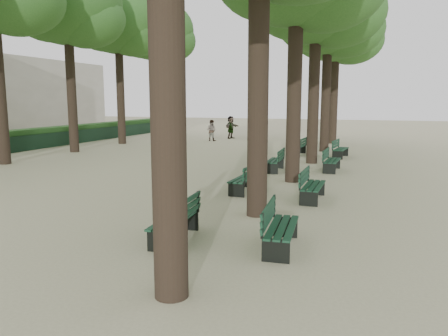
% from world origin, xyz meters
% --- Properties ---
extents(ground, '(120.00, 120.00, 0.00)m').
position_xyz_m(ground, '(0.00, 0.00, 0.00)').
color(ground, '#B2AD87').
rests_on(ground, ground).
extents(tree_central_4, '(6.00, 6.00, 9.95)m').
position_xyz_m(tree_central_4, '(1.50, 18.00, 7.65)').
color(tree_central_4, '#33261C').
rests_on(tree_central_4, ground).
extents(tree_central_5, '(6.00, 6.00, 9.95)m').
position_xyz_m(tree_central_5, '(1.50, 23.00, 7.65)').
color(tree_central_5, '#33261C').
rests_on(tree_central_5, ground).
extents(tree_far_3, '(6.00, 6.00, 10.45)m').
position_xyz_m(tree_far_3, '(-12.00, 13.00, 8.14)').
color(tree_far_3, '#33261C').
rests_on(tree_far_3, ground).
extents(tree_far_4, '(6.00, 6.00, 10.45)m').
position_xyz_m(tree_far_4, '(-12.00, 18.00, 8.14)').
color(tree_far_4, '#33261C').
rests_on(tree_far_4, ground).
extents(tree_far_5, '(6.00, 6.00, 10.45)m').
position_xyz_m(tree_far_5, '(-12.00, 23.00, 8.14)').
color(tree_far_5, '#33261C').
rests_on(tree_far_5, ground).
extents(bench_left_0, '(0.68, 1.83, 0.92)m').
position_xyz_m(bench_left_0, '(0.37, 0.46, 0.27)').
color(bench_left_0, black).
rests_on(bench_left_0, ground).
extents(bench_left_1, '(0.64, 1.82, 0.92)m').
position_xyz_m(bench_left_1, '(0.37, 5.67, 0.27)').
color(bench_left_1, black).
rests_on(bench_left_1, ground).
extents(bench_left_2, '(0.67, 1.83, 0.92)m').
position_xyz_m(bench_left_2, '(0.37, 10.13, 0.27)').
color(bench_left_2, black).
rests_on(bench_left_2, ground).
extents(bench_left_3, '(0.64, 1.82, 0.92)m').
position_xyz_m(bench_left_3, '(0.37, 15.91, 0.27)').
color(bench_left_3, black).
rests_on(bench_left_3, ground).
extents(bench_right_0, '(0.72, 1.84, 0.92)m').
position_xyz_m(bench_right_0, '(2.63, 0.67, 0.27)').
color(bench_right_0, black).
rests_on(bench_right_0, ground).
extents(bench_right_1, '(0.58, 1.80, 0.92)m').
position_xyz_m(bench_right_1, '(2.63, 5.21, 0.27)').
color(bench_right_1, black).
rests_on(bench_right_1, ground).
extents(bench_right_2, '(0.63, 1.82, 0.92)m').
position_xyz_m(bench_right_2, '(2.63, 10.92, 0.27)').
color(bench_right_2, black).
rests_on(bench_right_2, ground).
extents(bench_right_3, '(0.76, 1.85, 0.92)m').
position_xyz_m(bench_right_3, '(2.63, 15.48, 0.27)').
color(bench_right_3, black).
rests_on(bench_right_3, ground).
extents(man_with_map, '(0.71, 0.81, 1.84)m').
position_xyz_m(man_with_map, '(0.30, 0.64, 0.92)').
color(man_with_map, black).
rests_on(man_with_map, ground).
extents(pedestrian_a, '(0.77, 0.38, 1.52)m').
position_xyz_m(pedestrian_a, '(-6.97, 21.87, 0.76)').
color(pedestrian_a, '#262628').
rests_on(pedestrian_a, ground).
extents(pedestrian_b, '(0.66, 1.18, 1.75)m').
position_xyz_m(pedestrian_b, '(0.70, 28.20, 0.88)').
color(pedestrian_b, '#262628').
rests_on(pedestrian_b, ground).
extents(pedestrian_e, '(0.75, 1.64, 1.73)m').
position_xyz_m(pedestrian_e, '(-6.29, 24.30, 0.87)').
color(pedestrian_e, '#262628').
rests_on(pedestrian_e, ground).
extents(fence, '(0.08, 42.00, 0.90)m').
position_xyz_m(fence, '(-15.00, 11.00, 0.45)').
color(fence, black).
rests_on(fence, ground).
extents(building_far, '(12.00, 16.00, 7.00)m').
position_xyz_m(building_far, '(-33.00, 30.00, 3.50)').
color(building_far, '#B7B2A3').
rests_on(building_far, ground).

